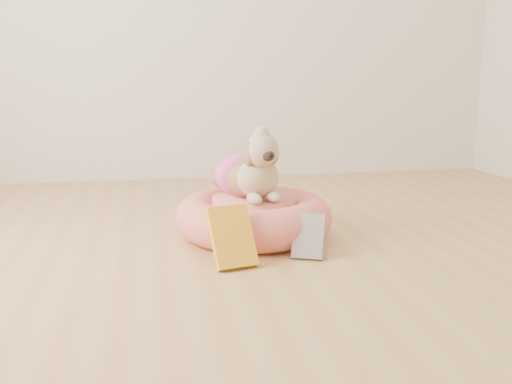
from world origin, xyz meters
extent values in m
plane|color=tan|center=(0.00, 0.00, 0.00)|extent=(4.50, 4.50, 0.00)
cylinder|color=#FF7663|center=(0.11, 0.83, 0.05)|extent=(0.48, 0.48, 0.10)
torus|color=#FF7663|center=(0.11, 0.83, 0.09)|extent=(0.66, 0.66, 0.17)
cylinder|color=#FF7663|center=(0.11, 0.83, 0.13)|extent=(0.35, 0.35, 0.09)
cube|color=#FFF91A|center=(-0.04, 0.47, 0.11)|extent=(0.18, 0.18, 0.21)
cube|color=white|center=(0.26, 0.52, 0.08)|extent=(0.15, 0.15, 0.16)
camera|label=1|loc=(-0.32, -1.48, 0.68)|focal=40.00mm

